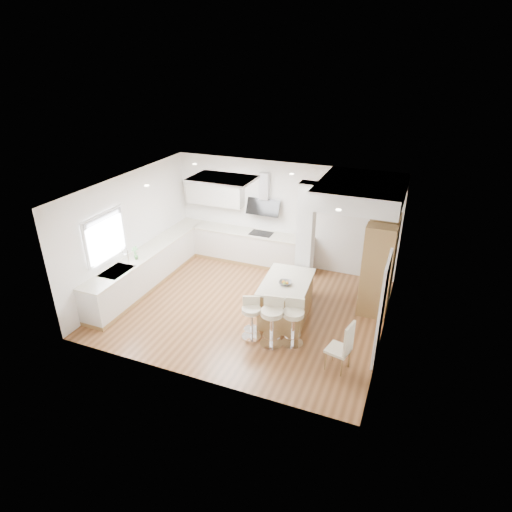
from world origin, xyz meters
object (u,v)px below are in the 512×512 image
at_px(bar_stool_c, 293,320).
at_px(dining_chair, 344,346).
at_px(peninsula, 286,299).
at_px(bar_stool_a, 251,316).
at_px(bar_stool_b, 272,320).

distance_m(bar_stool_c, dining_chair, 1.16).
bearing_deg(peninsula, bar_stool_a, -118.20).
bearing_deg(bar_stool_c, bar_stool_b, -164.04).
xyz_separation_m(peninsula, bar_stool_c, (0.43, -0.85, 0.09)).
bearing_deg(bar_stool_b, bar_stool_a, 163.13).
distance_m(peninsula, bar_stool_c, 0.95).
distance_m(bar_stool_b, dining_chair, 1.47).
xyz_separation_m(bar_stool_c, dining_chair, (1.07, -0.43, 0.00)).
bearing_deg(peninsula, bar_stool_b, -91.72).
height_order(bar_stool_a, dining_chair, dining_chair).
distance_m(bar_stool_b, bar_stool_c, 0.42).
distance_m(peninsula, bar_stool_b, 1.03).
xyz_separation_m(bar_stool_a, bar_stool_c, (0.85, 0.11, 0.05)).
distance_m(bar_stool_a, bar_stool_b, 0.48).
relative_size(bar_stool_b, bar_stool_c, 1.06).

